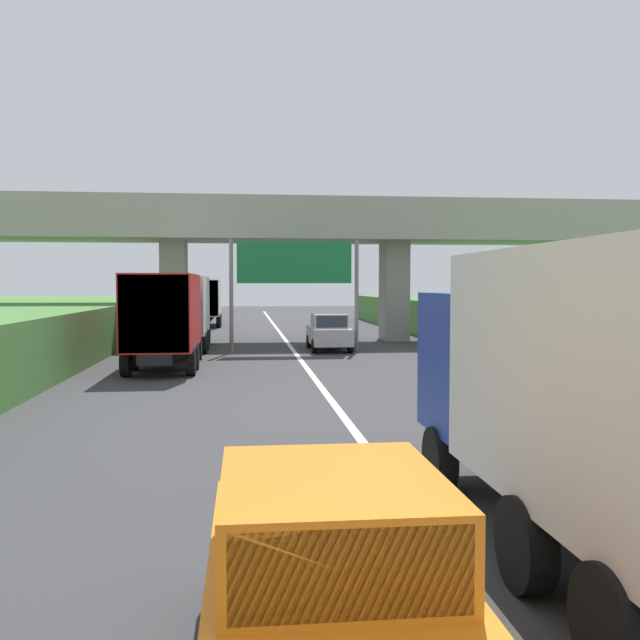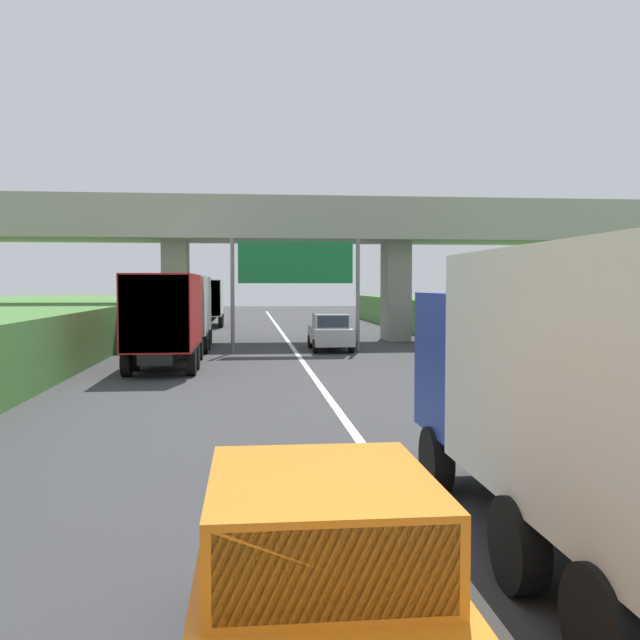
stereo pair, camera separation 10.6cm
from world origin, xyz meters
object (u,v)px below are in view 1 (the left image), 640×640
truck_yellow (183,309)px  truck_blue (600,389)px  overhead_highway_sign (295,269)px  construction_barrel_2 (633,397)px  truck_red (166,316)px  truck_white (205,300)px  car_silver (329,332)px  construction_barrel_3 (537,370)px  car_orange (330,588)px

truck_yellow → truck_blue: same height
overhead_highway_sign → construction_barrel_2: bearing=-67.6°
truck_red → truck_white: same height
truck_red → car_silver: 9.30m
overhead_highway_sign → car_silver: 3.42m
car_silver → construction_barrel_3: (4.96, -11.89, -0.40)m
car_orange → truck_blue: bearing=34.4°
truck_red → construction_barrel_2: size_ratio=8.11×
overhead_highway_sign → truck_yellow: (-5.16, 2.02, -1.84)m
truck_red → truck_blue: same height
truck_blue → construction_barrel_2: truck_blue is taller
truck_yellow → construction_barrel_2: (11.88, -18.31, -1.47)m
truck_yellow → car_silver: (6.82, -1.35, -1.08)m
car_silver → truck_blue: bearing=-90.2°
truck_white → car_silver: truck_white is taller
overhead_highway_sign → construction_barrel_2: 17.93m
car_silver → truck_white: bearing=108.8°
truck_red → construction_barrel_3: truck_red is taller
construction_barrel_3 → truck_blue: bearing=-111.0°
overhead_highway_sign → construction_barrel_3: (6.62, -11.21, -3.31)m
truck_red → truck_white: (-0.03, 26.31, 0.00)m
overhead_highway_sign → truck_blue: 24.47m
truck_blue → construction_barrel_2: size_ratio=8.11×
overhead_highway_sign → truck_yellow: size_ratio=0.81×
truck_yellow → truck_blue: (6.72, -26.38, 0.00)m
truck_red → construction_barrel_2: (11.86, -10.72, -1.47)m
car_orange → construction_barrel_3: bearing=61.6°
car_silver → construction_barrel_3: bearing=-67.4°
truck_red → truck_white: 26.31m
truck_yellow → truck_white: size_ratio=1.00×
car_silver → construction_barrel_3: size_ratio=4.56×
car_orange → construction_barrel_2: 13.27m
truck_blue → car_silver: 25.05m
truck_blue → construction_barrel_2: (5.16, 8.06, -1.47)m
car_orange → truck_yellow: bearing=97.0°
truck_blue → truck_white: (-6.73, 45.09, 0.00)m
truck_red → truck_white: size_ratio=1.00×
overhead_highway_sign → truck_yellow: 5.83m
car_silver → truck_yellow: bearing=168.8°
truck_red → construction_barrel_3: (11.76, -5.64, -1.47)m
truck_yellow → construction_barrel_2: bearing=-57.0°
truck_red → car_orange: size_ratio=1.78×
truck_yellow → construction_barrel_2: size_ratio=8.11×
truck_white → car_orange: bearing=-85.8°
car_silver → construction_barrel_2: 17.71m
truck_red → construction_barrel_2: 16.06m
overhead_highway_sign → car_silver: size_ratio=1.43×
truck_red → car_orange: truck_red is taller
car_silver → construction_barrel_2: car_silver is taller
truck_yellow → truck_blue: 27.22m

